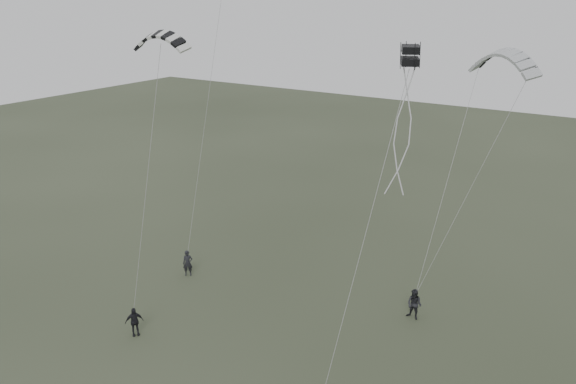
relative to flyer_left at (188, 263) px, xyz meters
The scene contains 7 objects.
ground 8.50m from the flyer_left, 38.84° to the right, with size 140.00×140.00×0.00m, color #313926.
flyer_left is the anchor object (origin of this frame).
flyer_right 13.92m from the flyer_left, 11.73° to the left, with size 0.83×0.65×1.72m, color black.
flyer_center 6.71m from the flyer_left, 71.68° to the right, with size 0.92×0.38×1.56m, color black.
kite_pale_large 21.77m from the flyer_left, 27.50° to the left, with size 4.16×0.94×1.69m, color #B0B3B6, non-canonical shape.
kite_striped 14.38m from the flyer_left, 55.77° to the right, with size 2.94×0.73×1.16m, color black, non-canonical shape.
kite_box 19.88m from the flyer_left, ahead, with size 0.65×0.65×0.72m, color black, non-canonical shape.
Camera 1 is at (15.48, -17.74, 16.62)m, focal length 35.00 mm.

